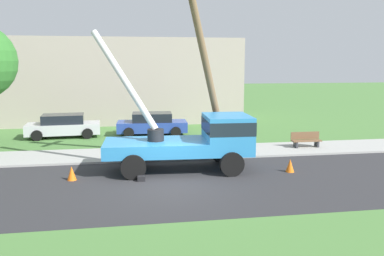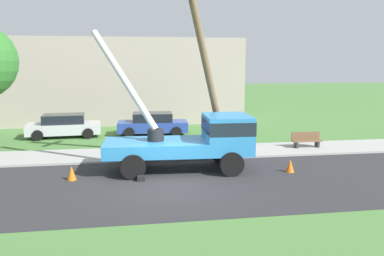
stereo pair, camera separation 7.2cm
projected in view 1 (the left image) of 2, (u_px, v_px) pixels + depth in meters
name	position (u px, v px, depth m)	size (l,w,h in m)	color
ground_plane	(151.00, 132.00, 26.88)	(120.00, 120.00, 0.00)	#477538
road_asphalt	(171.00, 185.00, 15.20)	(80.00, 7.33, 0.01)	#2B2B2D
sidewalk_strip	(159.00, 153.00, 20.22)	(80.00, 3.01, 0.10)	#9E9E99
utility_truck	(197.00, 137.00, 17.18)	(6.75, 3.21, 5.98)	#2D84C6
leaning_utility_pole	(206.00, 66.00, 18.16)	(2.97, 2.42, 8.62)	brown
traffic_cone_ahead	(290.00, 166.00, 16.92)	(0.36, 0.36, 0.56)	orange
traffic_cone_behind	(72.00, 173.00, 15.74)	(0.36, 0.36, 0.56)	orange
parked_sedan_silver	(63.00, 126.00, 24.82)	(4.51, 2.21, 1.42)	#B7B7BF
parked_sedan_blue	(152.00, 124.00, 25.64)	(4.49, 2.17, 1.42)	#263F99
park_bench	(306.00, 140.00, 21.49)	(1.60, 0.45, 0.90)	brown
lowrise_building_backdrop	(123.00, 80.00, 31.67)	(18.00, 6.00, 6.40)	#A5998C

